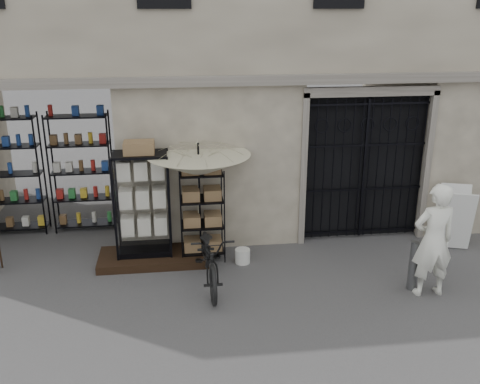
{
  "coord_description": "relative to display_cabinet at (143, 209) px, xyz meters",
  "views": [
    {
      "loc": [
        -1.93,
        -7.54,
        4.52
      ],
      "look_at": [
        -0.8,
        1.4,
        1.35
      ],
      "focal_mm": 40.0,
      "sensor_mm": 36.0,
      "label": 1
    }
  ],
  "objects": [
    {
      "name": "iron_gate",
      "position": [
        4.3,
        0.62,
        0.49
      ],
      "size": [
        2.5,
        0.21,
        3.0
      ],
      "color": "black",
      "rests_on": "ground"
    },
    {
      "name": "ground",
      "position": [
        2.55,
        -1.66,
        -1.01
      ],
      "size": [
        80.0,
        80.0,
        0.0
      ],
      "primitive_type": "plane",
      "color": "#252529",
      "rests_on": "ground"
    },
    {
      "name": "steel_bollard",
      "position": [
        4.47,
        -1.68,
        -0.58
      ],
      "size": [
        0.2,
        0.2,
        0.86
      ],
      "primitive_type": "cylinder",
      "rotation": [
        0.0,
        0.0,
        -0.31
      ],
      "color": "slate",
      "rests_on": "ground"
    },
    {
      "name": "easel_sign",
      "position": [
        5.96,
        -0.22,
        -0.39
      ],
      "size": [
        0.75,
        0.8,
        1.2
      ],
      "rotation": [
        0.0,
        0.0,
        -0.32
      ],
      "color": "silver",
      "rests_on": "ground"
    },
    {
      "name": "main_building",
      "position": [
        2.55,
        2.34,
        3.49
      ],
      "size": [
        14.0,
        4.0,
        9.0
      ],
      "primitive_type": "cube",
      "color": "#B2A68F",
      "rests_on": "ground"
    },
    {
      "name": "shopkeeper",
      "position": [
        4.66,
        -1.86,
        -1.01
      ],
      "size": [
        0.78,
        1.94,
        0.46
      ],
      "primitive_type": "imported",
      "rotation": [
        0.0,
        0.0,
        3.18
      ],
      "color": "white",
      "rests_on": "ground"
    },
    {
      "name": "step_platform",
      "position": [
        0.15,
        -0.11,
        -0.93
      ],
      "size": [
        2.0,
        0.9,
        0.15
      ],
      "primitive_type": "cube",
      "color": "black",
      "rests_on": "ground"
    },
    {
      "name": "bicycle",
      "position": [
        1.13,
        -1.08,
        -1.01
      ],
      "size": [
        0.72,
        1.05,
        1.97
      ],
      "primitive_type": "imported",
      "rotation": [
        0.0,
        0.0,
        0.03
      ],
      "color": "black",
      "rests_on": "ground"
    },
    {
      "name": "market_umbrella",
      "position": [
        1.03,
        -0.01,
        0.91
      ],
      "size": [
        1.96,
        1.98,
        2.66
      ],
      "rotation": [
        0.0,
        0.0,
        0.23
      ],
      "color": "black",
      "rests_on": "ground"
    },
    {
      "name": "shop_shelving",
      "position": [
        -2.0,
        1.64,
        0.24
      ],
      "size": [
        2.7,
        0.5,
        2.5
      ],
      "primitive_type": "cube",
      "color": "black",
      "rests_on": "ground"
    },
    {
      "name": "display_cabinet",
      "position": [
        0.0,
        0.0,
        0.0
      ],
      "size": [
        0.99,
        0.65,
        2.06
      ],
      "rotation": [
        0.0,
        0.0,
        -0.06
      ],
      "color": "black",
      "rests_on": "step_platform"
    },
    {
      "name": "wire_rack",
      "position": [
        1.07,
        -0.04,
        -0.14
      ],
      "size": [
        0.81,
        0.6,
        1.77
      ],
      "rotation": [
        0.0,
        0.0,
        -0.06
      ],
      "color": "black",
      "rests_on": "ground"
    },
    {
      "name": "white_bucket",
      "position": [
        1.78,
        -0.36,
        -0.87
      ],
      "size": [
        0.3,
        0.3,
        0.27
      ],
      "primitive_type": "cylinder",
      "rotation": [
        0.0,
        0.0,
        0.08
      ],
      "color": "silver",
      "rests_on": "ground"
    },
    {
      "name": "shop_recess",
      "position": [
        -1.95,
        1.14,
        0.49
      ],
      "size": [
        3.0,
        1.7,
        3.0
      ],
      "primitive_type": "cube",
      "color": "black",
      "rests_on": "ground"
    }
  ]
}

